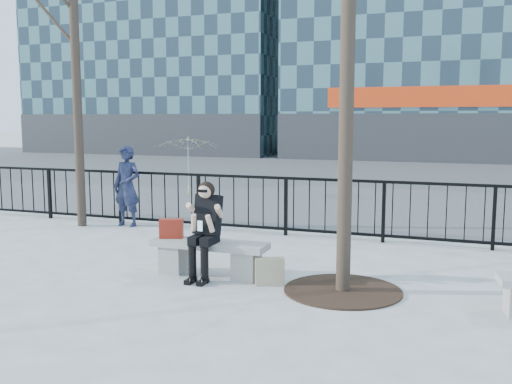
% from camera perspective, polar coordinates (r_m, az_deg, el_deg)
% --- Properties ---
extents(ground, '(120.00, 120.00, 0.00)m').
position_cam_1_polar(ground, '(8.09, -4.64, -8.32)').
color(ground, gray).
rests_on(ground, ground).
extents(street_surface, '(60.00, 23.00, 0.01)m').
position_cam_1_polar(street_surface, '(22.43, 11.44, 1.70)').
color(street_surface, '#474747').
rests_on(street_surface, ground).
extents(railing, '(14.00, 0.06, 1.10)m').
position_cam_1_polar(railing, '(10.72, 1.98, -1.37)').
color(railing, black).
rests_on(railing, ground).
extents(tree_grate, '(1.50, 1.50, 0.02)m').
position_cam_1_polar(tree_grate, '(7.44, 8.67, -9.71)').
color(tree_grate, black).
rests_on(tree_grate, ground).
extents(bench_main, '(1.65, 0.46, 0.49)m').
position_cam_1_polar(bench_main, '(8.02, -4.66, -6.24)').
color(bench_main, slate).
rests_on(bench_main, ground).
extents(seated_woman, '(0.50, 0.64, 1.34)m').
position_cam_1_polar(seated_woman, '(7.80, -5.18, -3.87)').
color(seated_woman, black).
rests_on(seated_woman, ground).
extents(handbag, '(0.36, 0.26, 0.27)m').
position_cam_1_polar(handbag, '(8.23, -8.46, -3.63)').
color(handbag, maroon).
rests_on(handbag, bench_main).
extents(shopping_bag, '(0.41, 0.28, 0.36)m').
position_cam_1_polar(shopping_bag, '(7.59, 1.37, -7.95)').
color(shopping_bag, beige).
rests_on(shopping_bag, ground).
extents(standing_man, '(0.62, 0.42, 1.63)m').
position_cam_1_polar(standing_man, '(11.83, -12.77, 0.57)').
color(standing_man, black).
rests_on(standing_man, ground).
extents(vendor_umbrella, '(2.33, 2.35, 1.70)m').
position_cam_1_polar(vendor_umbrella, '(16.03, -6.88, 2.58)').
color(vendor_umbrella, '#FBF237').
rests_on(vendor_umbrella, ground).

